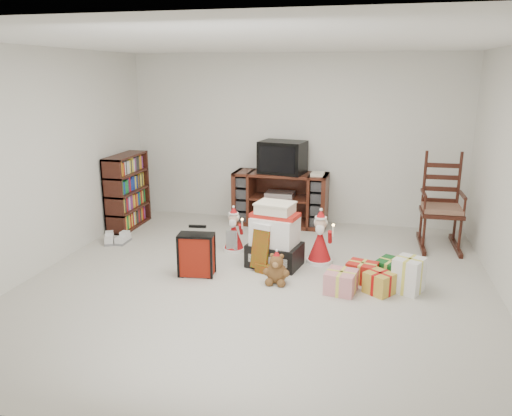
{
  "coord_description": "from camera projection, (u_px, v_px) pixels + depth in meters",
  "views": [
    {
      "loc": [
        1.11,
        -4.89,
        2.21
      ],
      "look_at": [
        -0.15,
        0.6,
        0.68
      ],
      "focal_mm": 35.0,
      "sensor_mm": 36.0,
      "label": 1
    }
  ],
  "objects": [
    {
      "name": "room",
      "position": [
        258.0,
        170.0,
        5.09
      ],
      "size": [
        5.01,
        5.01,
        2.51
      ],
      "color": "beige",
      "rests_on": "ground"
    },
    {
      "name": "tv_stand",
      "position": [
        280.0,
        199.0,
        7.44
      ],
      "size": [
        1.4,
        0.53,
        0.79
      ],
      "rotation": [
        0.0,
        0.0,
        -0.03
      ],
      "color": "#4D1F16",
      "rests_on": "floor"
    },
    {
      "name": "bookshelf",
      "position": [
        127.0,
        193.0,
        7.3
      ],
      "size": [
        0.29,
        0.88,
        1.08
      ],
      "color": "#3D1610",
      "rests_on": "floor"
    },
    {
      "name": "rocking_chair",
      "position": [
        440.0,
        213.0,
        6.52
      ],
      "size": [
        0.53,
        0.85,
        1.28
      ],
      "rotation": [
        0.0,
        0.0,
        0.02
      ],
      "color": "#3D1610",
      "rests_on": "floor"
    },
    {
      "name": "gift_pile",
      "position": [
        275.0,
        239.0,
        5.85
      ],
      "size": [
        0.67,
        0.54,
        0.75
      ],
      "rotation": [
        0.0,
        0.0,
        -0.2
      ],
      "color": "black",
      "rests_on": "floor"
    },
    {
      "name": "red_suitcase",
      "position": [
        197.0,
        255.0,
        5.58
      ],
      "size": [
        0.39,
        0.24,
        0.57
      ],
      "rotation": [
        0.0,
        0.0,
        0.11
      ],
      "color": "maroon",
      "rests_on": "floor"
    },
    {
      "name": "stocking",
      "position": [
        260.0,
        248.0,
        5.7
      ],
      "size": [
        0.29,
        0.19,
        0.57
      ],
      "primitive_type": null,
      "rotation": [
        0.0,
        0.0,
        -0.32
      ],
      "color": "#0C7311",
      "rests_on": "floor"
    },
    {
      "name": "teddy_bear",
      "position": [
        277.0,
        270.0,
        5.4
      ],
      "size": [
        0.22,
        0.2,
        0.33
      ],
      "color": "brown",
      "rests_on": "floor"
    },
    {
      "name": "santa_figurine",
      "position": [
        320.0,
        242.0,
        5.96
      ],
      "size": [
        0.32,
        0.31,
        0.66
      ],
      "color": "#AA1215",
      "rests_on": "floor"
    },
    {
      "name": "mrs_claus_figurine",
      "position": [
        234.0,
        234.0,
        6.37
      ],
      "size": [
        0.28,
        0.27,
        0.58
      ],
      "color": "#AA1215",
      "rests_on": "floor"
    },
    {
      "name": "sneaker_pair",
      "position": [
        116.0,
        239.0,
        6.7
      ],
      "size": [
        0.36,
        0.31,
        0.1
      ],
      "rotation": [
        0.0,
        0.0,
        0.27
      ],
      "color": "silver",
      "rests_on": "floor"
    },
    {
      "name": "gift_cluster",
      "position": [
        380.0,
        276.0,
        5.26
      ],
      "size": [
        0.83,
        0.94,
        0.29
      ],
      "color": "red",
      "rests_on": "floor"
    },
    {
      "name": "crt_television",
      "position": [
        283.0,
        157.0,
        7.26
      ],
      "size": [
        0.71,
        0.57,
        0.47
      ],
      "rotation": [
        0.0,
        0.0,
        -0.19
      ],
      "color": "black",
      "rests_on": "tv_stand"
    }
  ]
}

